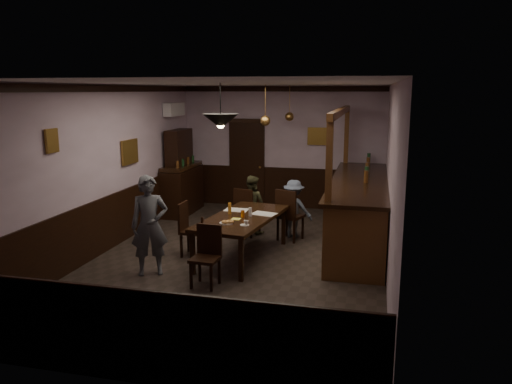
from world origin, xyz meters
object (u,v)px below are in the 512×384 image
(person_seated_left, at_px, (252,204))
(chair_side, at_px, (189,227))
(sideboard, at_px, (182,180))
(pendant_brass_mid, at_px, (265,121))
(chair_near, at_px, (207,253))
(dining_table, at_px, (242,220))
(chair_far_right, at_px, (288,213))
(soda_can, at_px, (243,214))
(person_seated_right, at_px, (294,209))
(bar_counter, at_px, (359,209))
(chair_far_left, at_px, (246,210))
(coffee_cup, at_px, (246,223))
(pendant_brass_far, at_px, (289,117))
(pendant_iron, at_px, (221,121))
(person_standing, at_px, (150,226))

(person_seated_left, bearing_deg, chair_side, 89.34)
(sideboard, relative_size, pendant_brass_mid, 2.46)
(chair_near, bearing_deg, person_seated_left, 94.34)
(dining_table, distance_m, chair_far_right, 1.35)
(chair_near, relative_size, soda_can, 7.64)
(person_seated_right, xyz_separation_m, bar_counter, (1.28, 0.01, 0.06))
(chair_far_left, xyz_separation_m, soda_can, (0.31, -1.39, 0.27))
(coffee_cup, relative_size, bar_counter, 0.02)
(chair_far_right, xyz_separation_m, bar_counter, (1.33, 0.28, 0.08))
(chair_far_left, distance_m, pendant_brass_far, 2.67)
(chair_far_left, distance_m, chair_far_right, 0.89)
(dining_table, bearing_deg, pendant_iron, -98.10)
(person_seated_left, bearing_deg, person_standing, 92.45)
(chair_near, height_order, pendant_iron, pendant_iron)
(chair_far_right, relative_size, chair_near, 1.12)
(chair_far_right, distance_m, person_seated_right, 0.28)
(chair_far_left, xyz_separation_m, person_seated_left, (0.05, 0.28, 0.06))
(chair_far_right, distance_m, bar_counter, 1.36)
(person_seated_right, bearing_deg, pendant_brass_mid, -3.79)
(person_seated_left, xyz_separation_m, coffee_cup, (0.45, -2.16, 0.20))
(person_seated_left, distance_m, coffee_cup, 2.22)
(chair_near, bearing_deg, sideboard, 120.10)
(pendant_brass_far, bearing_deg, coffee_cup, -90.36)
(chair_side, xyz_separation_m, pendant_brass_mid, (1.00, 1.69, 1.77))
(pendant_brass_mid, height_order, pendant_brass_far, same)
(chair_side, distance_m, person_seated_left, 1.83)
(pendant_brass_mid, xyz_separation_m, pendant_brass_far, (0.20, 1.64, 0.00))
(dining_table, distance_m, chair_far_left, 1.36)
(coffee_cup, height_order, pendant_brass_far, pendant_brass_far)
(chair_near, height_order, pendant_brass_mid, pendant_brass_mid)
(sideboard, bearing_deg, chair_side, -65.84)
(person_seated_left, height_order, pendant_iron, pendant_iron)
(chair_near, distance_m, pendant_iron, 2.00)
(chair_side, xyz_separation_m, coffee_cup, (1.17, -0.49, 0.27))
(pendant_brass_far, bearing_deg, chair_far_left, -105.15)
(soda_can, bearing_deg, pendant_brass_far, 86.25)
(chair_far_right, xyz_separation_m, person_standing, (-1.82, -2.28, 0.24))
(chair_far_left, xyz_separation_m, coffee_cup, (0.50, -1.89, 0.26))
(person_standing, distance_m, pendant_brass_far, 4.82)
(sideboard, bearing_deg, person_seated_right, -25.31)
(chair_near, xyz_separation_m, chair_side, (-0.76, 1.23, 0.02))
(chair_far_left, relative_size, chair_far_right, 0.96)
(pendant_iron, bearing_deg, bar_counter, 47.89)
(coffee_cup, xyz_separation_m, soda_can, (-0.19, 0.50, 0.01))
(soda_can, bearing_deg, person_seated_right, 67.55)
(dining_table, bearing_deg, chair_far_right, 63.01)
(dining_table, height_order, coffee_cup, coffee_cup)
(dining_table, xyz_separation_m, chair_side, (-0.95, -0.08, -0.16))
(dining_table, height_order, chair_near, chair_near)
(chair_far_right, relative_size, bar_counter, 0.22)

